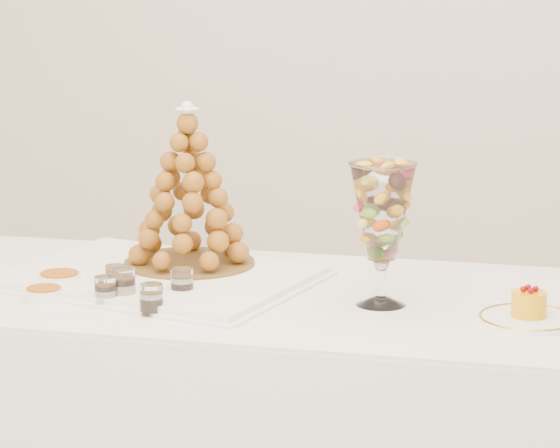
# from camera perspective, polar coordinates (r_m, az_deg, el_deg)

# --- Properties ---
(lace_tray) EXTENTS (0.76, 0.64, 0.02)m
(lace_tray) POSITION_cam_1_polar(r_m,az_deg,el_deg) (3.16, -5.22, -2.29)
(lace_tray) COLOR white
(lace_tray) RESTS_ON buffet_table
(macaron_vase) EXTENTS (0.15, 0.15, 0.32)m
(macaron_vase) POSITION_cam_1_polar(r_m,az_deg,el_deg) (2.92, 4.42, 0.46)
(macaron_vase) COLOR white
(macaron_vase) RESTS_ON buffet_table
(cake_plate) EXTENTS (0.22, 0.22, 0.01)m
(cake_plate) POSITION_cam_1_polar(r_m,az_deg,el_deg) (2.88, 10.64, -4.05)
(cake_plate) COLOR white
(cake_plate) RESTS_ON buffet_table
(verrine_a) EXTENTS (0.05, 0.05, 0.06)m
(verrine_a) POSITION_cam_1_polar(r_m,az_deg,el_deg) (3.08, -7.09, -2.35)
(verrine_a) COLOR white
(verrine_a) RESTS_ON buffet_table
(verrine_b) EXTENTS (0.07, 0.07, 0.08)m
(verrine_b) POSITION_cam_1_polar(r_m,az_deg,el_deg) (2.99, -6.78, -2.64)
(verrine_b) COLOR white
(verrine_b) RESTS_ON buffet_table
(verrine_c) EXTENTS (0.06, 0.06, 0.07)m
(verrine_c) POSITION_cam_1_polar(r_m,az_deg,el_deg) (3.01, -4.24, -2.56)
(verrine_c) COLOR white
(verrine_c) RESTS_ON buffet_table
(verrine_d) EXTENTS (0.06, 0.06, 0.07)m
(verrine_d) POSITION_cam_1_polar(r_m,az_deg,el_deg) (2.97, -7.51, -2.88)
(verrine_d) COLOR white
(verrine_d) RESTS_ON buffet_table
(verrine_e) EXTENTS (0.06, 0.06, 0.07)m
(verrine_e) POSITION_cam_1_polar(r_m,az_deg,el_deg) (2.89, -5.55, -3.24)
(verrine_e) COLOR white
(verrine_e) RESTS_ON buffet_table
(ramekin_back) EXTENTS (0.10, 0.10, 0.03)m
(ramekin_back) POSITION_cam_1_polar(r_m,az_deg,el_deg) (3.15, -9.46, -2.41)
(ramekin_back) COLOR white
(ramekin_back) RESTS_ON buffet_table
(ramekin_front) EXTENTS (0.09, 0.09, 0.03)m
(ramekin_front) POSITION_cam_1_polar(r_m,az_deg,el_deg) (3.04, -10.13, -3.01)
(ramekin_front) COLOR white
(ramekin_front) RESTS_ON buffet_table
(croquembouche) EXTENTS (0.32, 0.32, 0.40)m
(croquembouche) POSITION_cam_1_polar(r_m,az_deg,el_deg) (3.20, -3.97, 1.64)
(croquembouche) COLOR brown
(croquembouche) RESTS_ON lace_tray
(mousse_cake) EXTENTS (0.08, 0.08, 0.07)m
(mousse_cake) POSITION_cam_1_polar(r_m,az_deg,el_deg) (2.88, 10.66, -3.38)
(mousse_cake) COLOR #EDA10B
(mousse_cake) RESTS_ON cake_plate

